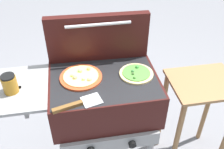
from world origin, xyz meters
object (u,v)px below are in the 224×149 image
object	(u,v)px
pizza_veggie	(136,73)
grill	(102,97)
spatula	(78,104)
pizza_cheese	(81,77)
prep_table	(197,107)
sauce_jar	(10,84)

from	to	relation	value
pizza_veggie	grill	bearing A→B (deg)	-177.94
pizza_veggie	spatula	size ratio (longest dim) A/B	0.76
grill	spatula	xyz separation A→B (m)	(-0.15, -0.20, 0.15)
grill	pizza_cheese	distance (m)	0.19
grill	spatula	bearing A→B (deg)	-127.71
prep_table	spatula	bearing A→B (deg)	-166.40
spatula	pizza_veggie	bearing A→B (deg)	29.30
grill	spatula	size ratio (longest dim) A/B	3.61
sauce_jar	prep_table	bearing A→B (deg)	1.32
pizza_cheese	pizza_veggie	world-z (taller)	pizza_cheese
grill	sauce_jar	distance (m)	0.54
pizza_veggie	prep_table	world-z (taller)	pizza_veggie
prep_table	grill	bearing A→B (deg)	-179.63
pizza_cheese	spatula	bearing A→B (deg)	-99.01
grill	sauce_jar	xyz separation A→B (m)	(-0.50, -0.02, 0.20)
grill	prep_table	world-z (taller)	grill
pizza_veggie	sauce_jar	distance (m)	0.71
grill	spatula	distance (m)	0.29
pizza_veggie	sauce_jar	bearing A→B (deg)	-177.56
prep_table	sauce_jar	bearing A→B (deg)	-178.68
pizza_veggie	sauce_jar	world-z (taller)	sauce_jar
pizza_cheese	spatula	world-z (taller)	pizza_cheese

